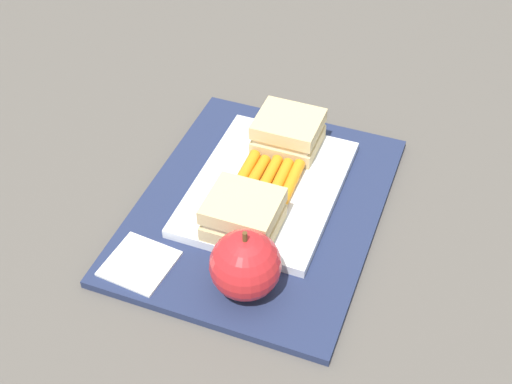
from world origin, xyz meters
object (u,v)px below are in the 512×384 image
at_px(carrot_sticks_bundle, 267,179).
at_px(apple, 245,265).
at_px(sandwich_half_left, 288,132).
at_px(food_tray, 267,187).
at_px(paper_napkin, 139,263).
at_px(sandwich_half_right, 243,214).

height_order(carrot_sticks_bundle, apple, apple).
xyz_separation_m(sandwich_half_left, apple, (0.23, 0.03, 0.00)).
bearing_deg(food_tray, paper_napkin, -29.71).
distance_m(carrot_sticks_bundle, apple, 0.15).
height_order(apple, paper_napkin, apple).
distance_m(sandwich_half_right, apple, 0.08).
relative_size(sandwich_half_left, carrot_sticks_bundle, 1.02).
distance_m(food_tray, sandwich_half_left, 0.08).
distance_m(sandwich_half_left, carrot_sticks_bundle, 0.08).
relative_size(apple, paper_napkin, 1.24).
bearing_deg(sandwich_half_right, paper_napkin, -48.07).
xyz_separation_m(sandwich_half_left, carrot_sticks_bundle, (0.08, -0.00, -0.02)).
distance_m(food_tray, apple, 0.16).
bearing_deg(carrot_sticks_bundle, apple, 11.62).
height_order(food_tray, apple, apple).
bearing_deg(food_tray, sandwich_half_left, 180.00).
bearing_deg(paper_napkin, carrot_sticks_bundle, 150.49).
bearing_deg(paper_napkin, apple, 95.05).
height_order(food_tray, sandwich_half_right, sandwich_half_right).
xyz_separation_m(carrot_sticks_bundle, apple, (0.15, 0.03, 0.02)).
distance_m(apple, paper_napkin, 0.13).
distance_m(sandwich_half_right, carrot_sticks_bundle, 0.08).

